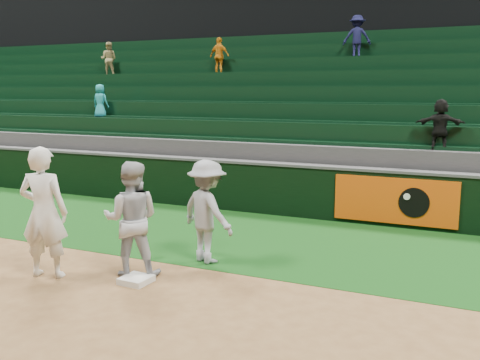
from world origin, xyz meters
name	(u,v)px	position (x,y,z in m)	size (l,w,h in m)	color
ground	(146,282)	(0.00, 0.00, 0.00)	(70.00, 70.00, 0.00)	brown
foul_grass	(229,235)	(0.00, 3.00, 0.00)	(36.00, 4.20, 0.01)	#0D350E
upper_deck	(373,19)	(0.00, 17.45, 6.00)	(40.00, 12.00, 12.00)	black
first_base	(136,280)	(-0.12, -0.09, 0.05)	(0.43, 0.43, 0.10)	silver
first_baseman	(44,212)	(-1.59, -0.43, 1.05)	(0.77, 0.50, 2.10)	white
baserunner	(132,219)	(-0.37, 0.18, 0.93)	(0.90, 0.70, 1.86)	#ABAEB6
base_coach	(207,212)	(0.41, 1.27, 0.90)	(1.15, 0.66, 1.78)	gray
field_wall	(269,188)	(0.03, 5.20, 0.63)	(36.00, 0.45, 1.25)	black
stadium_seating	(314,132)	(0.00, 8.97, 1.70)	(36.00, 5.95, 5.20)	#323234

